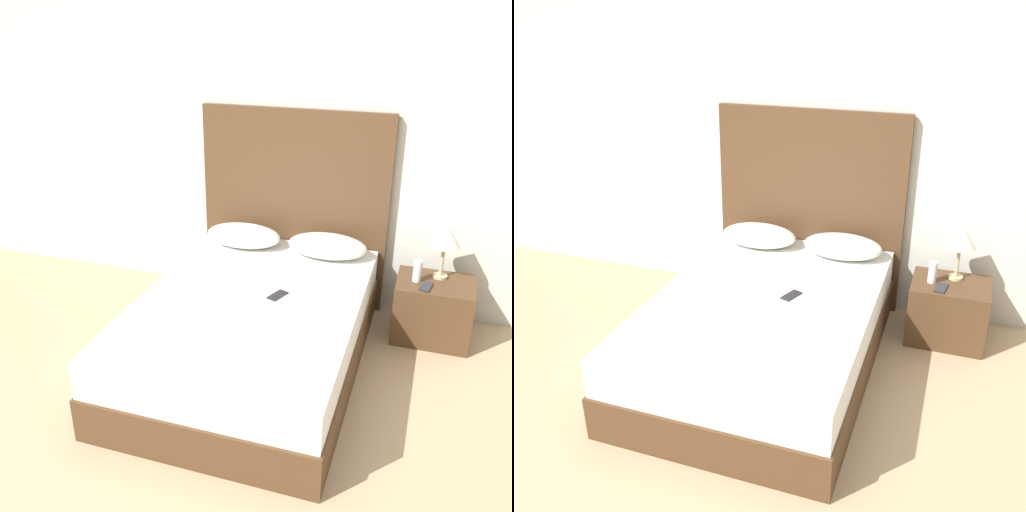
{
  "view_description": "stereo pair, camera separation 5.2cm",
  "coord_description": "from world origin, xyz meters",
  "views": [
    {
      "loc": [
        1.06,
        -1.77,
        2.28
      ],
      "look_at": [
        0.01,
        1.43,
        0.77
      ],
      "focal_mm": 40.0,
      "sensor_mm": 36.0,
      "label": 1
    },
    {
      "loc": [
        1.11,
        -1.75,
        2.28
      ],
      "look_at": [
        0.01,
        1.43,
        0.77
      ],
      "focal_mm": 40.0,
      "sensor_mm": 36.0,
      "label": 2
    }
  ],
  "objects": [
    {
      "name": "wall_back",
      "position": [
        0.0,
        2.45,
        1.35
      ],
      "size": [
        10.0,
        0.06,
        2.7
      ],
      "color": "silver",
      "rests_on": "ground_plane"
    },
    {
      "name": "pillow_right",
      "position": [
        0.34,
        2.12,
        0.6
      ],
      "size": [
        0.59,
        0.35,
        0.16
      ],
      "color": "white",
      "rests_on": "bed"
    },
    {
      "name": "nightstand",
      "position": [
        1.14,
        2.08,
        0.23
      ],
      "size": [
        0.54,
        0.43,
        0.45
      ],
      "color": "#4C331E",
      "rests_on": "ground_plane"
    },
    {
      "name": "pillow_left",
      "position": [
        -0.33,
        2.12,
        0.6
      ],
      "size": [
        0.59,
        0.35,
        0.16
      ],
      "color": "white",
      "rests_on": "bed"
    },
    {
      "name": "toiletry_bottle",
      "position": [
        1.01,
        2.05,
        0.53
      ],
      "size": [
        0.06,
        0.06,
        0.16
      ],
      "color": "silver",
      "rests_on": "nightstand"
    },
    {
      "name": "phone_on_nightstand",
      "position": [
        1.08,
        1.97,
        0.46
      ],
      "size": [
        0.09,
        0.16,
        0.01
      ],
      "color": "#232328",
      "rests_on": "nightstand"
    },
    {
      "name": "headboard",
      "position": [
        0.01,
        2.37,
        0.78
      ],
      "size": [
        1.48,
        0.05,
        1.56
      ],
      "color": "#4C331E",
      "rests_on": "ground_plane"
    },
    {
      "name": "table_lamp",
      "position": [
        1.17,
        2.16,
        0.77
      ],
      "size": [
        0.21,
        0.21,
        0.42
      ],
      "color": "tan",
      "rests_on": "nightstand"
    },
    {
      "name": "phone_on_bed",
      "position": [
        0.17,
        1.39,
        0.53
      ],
      "size": [
        0.12,
        0.17,
        0.01
      ],
      "color": "#232328",
      "rests_on": "bed"
    },
    {
      "name": "bed",
      "position": [
        0.01,
        1.32,
        0.26
      ],
      "size": [
        1.41,
        2.05,
        0.52
      ],
      "color": "#4C331E",
      "rests_on": "ground_plane"
    }
  ]
}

